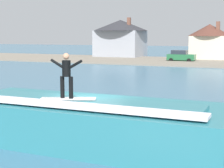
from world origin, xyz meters
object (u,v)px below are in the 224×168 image
at_px(car_near_shore, 181,56).
at_px(house_with_chimney, 120,36).
at_px(surfboard, 68,99).
at_px(house_small_cottage, 209,40).
at_px(surfer, 66,73).
at_px(wave_crest, 87,121).

relative_size(car_near_shore, house_with_chimney, 0.41).
distance_m(surfboard, house_small_cottage, 52.46).
bearing_deg(surfer, surfboard, 63.20).
height_order(surfboard, house_with_chimney, house_with_chimney).
bearing_deg(surfboard, house_with_chimney, 110.32).
xyz_separation_m(surfer, car_near_shore, (-6.12, 45.62, -1.85)).
bearing_deg(house_with_chimney, house_small_cottage, -3.73).
distance_m(car_near_shore, house_small_cottage, 7.94).
bearing_deg(house_with_chimney, car_near_shore, -30.07).
height_order(surfboard, house_small_cottage, house_small_cottage).
height_order(wave_crest, house_small_cottage, house_small_cottage).
distance_m(surfer, house_with_chimney, 57.08).
bearing_deg(house_small_cottage, surfboard, -86.89).
bearing_deg(surfboard, car_near_shore, 97.68).
height_order(surfer, car_near_shore, surfer).
xyz_separation_m(car_near_shore, house_with_chimney, (-13.65, 7.91, 3.14)).
xyz_separation_m(wave_crest, surfboard, (-0.43, -0.65, 0.98)).
height_order(house_with_chimney, house_small_cottage, house_with_chimney).
distance_m(wave_crest, surfboard, 1.25).
distance_m(wave_crest, surfer, 2.13).
xyz_separation_m(surfer, house_small_cottage, (-2.81, 52.42, 0.59)).
xyz_separation_m(wave_crest, car_near_shore, (-6.57, 44.91, 0.11)).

